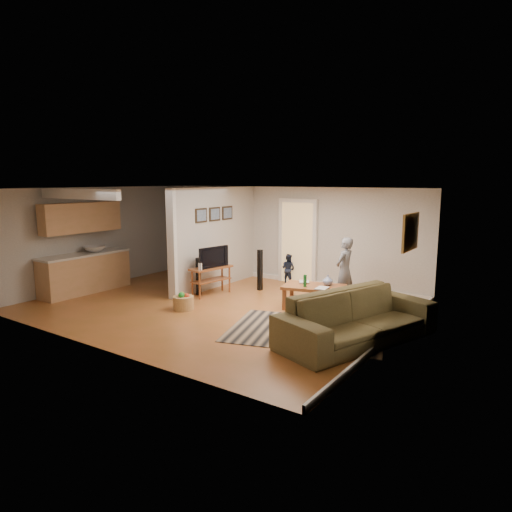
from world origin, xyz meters
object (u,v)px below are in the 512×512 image
Objects in this scene: toddler at (288,284)px; coffee_table at (315,291)px; speaker_left at (198,276)px; speaker_right at (260,270)px; sofa at (357,342)px; toy_basket at (183,302)px; child at (343,302)px; tv_console at (211,270)px.

coffee_table is at bearing 137.51° from toddler.
speaker_left is 1.52m from speaker_right.
toy_basket is (-3.73, -0.22, 0.16)m from sofa.
toddler is at bearing 65.59° from sofa.
coffee_table reaches higher than toddler.
speaker_right reaches higher than coffee_table.
coffee_table is 1.59× the size of speaker_left.
speaker_right is at bearing -81.41° from child.
tv_console reaches higher than sofa.
tv_console is (-4.04, 1.06, 0.61)m from sofa.
sofa is 3.25× the size of speaker_left.
speaker_right is 2.32× the size of toy_basket.
speaker_left reaches higher than coffee_table.
toddler is (0.60, 3.29, -0.16)m from toy_basket.
tv_console is 1.11× the size of speaker_right.
tv_console is 2.29m from toddler.
sofa is at bearing -22.23° from speaker_left.
tv_console is at bearing -115.00° from speaker_right.
speaker_right reaches higher than speaker_left.
speaker_left is at bearing -138.40° from tv_console.
speaker_right is 2.37m from toy_basket.
coffee_table is 0.94m from child.
speaker_left is 0.88× the size of speaker_right.
child is (-1.20, 2.19, 0.00)m from sofa.
speaker_left reaches higher than toddler.
sofa is at bearing -5.02° from tv_console.
child reaches higher than sofa.
toy_basket is 3.50m from child.
toddler is at bearing 75.25° from tv_console.
tv_console is 1.40× the size of toddler.
toy_basket is 0.30× the size of child.
toy_basket is at bearing -40.43° from child.
coffee_table is 1.27× the size of tv_console.
sofa is at bearing 138.85° from toddler.
child reaches higher than toddler.
speaker_left is at bearing -61.35° from child.
sofa is 1.98× the size of child.
speaker_right is at bearing 66.42° from tv_console.
sofa is 3.99m from speaker_right.
speaker_right is 2.22m from child.
sofa is 2.86× the size of speaker_right.
speaker_right reaches higher than sofa.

